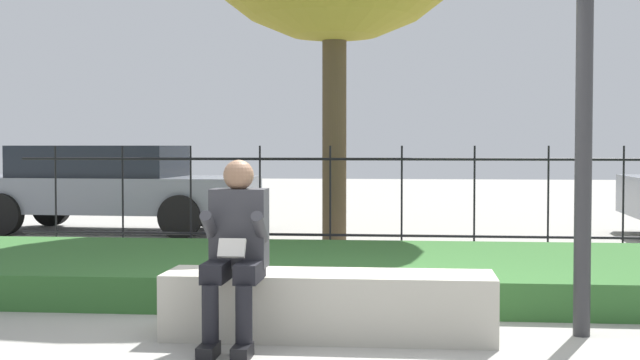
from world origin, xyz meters
TOP-DOWN VIEW (x-y plane):
  - ground_plane at (0.00, 0.00)m, footprint 60.00×60.00m
  - stone_bench at (-0.03, 0.00)m, footprint 2.32×0.58m
  - person_seated_reader at (-0.63, -0.33)m, footprint 0.42×0.73m
  - grass_berm at (0.00, 2.21)m, footprint 10.65×3.02m
  - iron_fence at (0.00, 4.52)m, footprint 8.65×0.03m
  - car_parked_left at (-4.22, 7.39)m, footprint 4.59×2.03m

SIDE VIEW (x-z plane):
  - ground_plane at x=0.00m, z-range 0.00..0.00m
  - grass_berm at x=0.00m, z-range 0.00..0.30m
  - stone_bench at x=-0.03m, z-range -0.03..0.44m
  - person_seated_reader at x=-0.63m, z-range 0.06..1.32m
  - iron_fence at x=0.00m, z-range 0.04..1.40m
  - car_parked_left at x=-4.22m, z-range 0.05..1.41m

